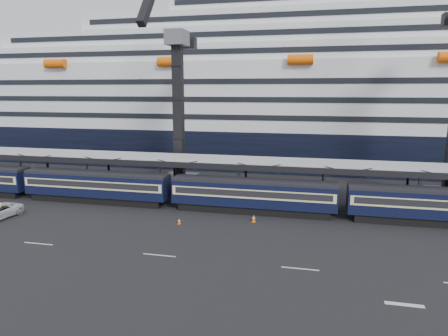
{
  "coord_description": "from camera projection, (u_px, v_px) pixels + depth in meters",
  "views": [
    {
      "loc": [
        -1.35,
        -34.39,
        14.06
      ],
      "look_at": [
        -11.43,
        10.0,
        5.15
      ],
      "focal_mm": 32.0,
      "sensor_mm": 36.0,
      "label": 1
    }
  ],
  "objects": [
    {
      "name": "traffic_cone_b",
      "position": [
        13.0,
        205.0,
        48.19
      ],
      "size": [
        0.41,
        0.41,
        0.83
      ],
      "color": "#EC5B07",
      "rests_on": "ground"
    },
    {
      "name": "traffic_cone_c",
      "position": [
        179.0,
        221.0,
        42.51
      ],
      "size": [
        0.34,
        0.34,
        0.69
      ],
      "color": "#EC5B07",
      "rests_on": "ground"
    },
    {
      "name": "cruise_ship",
      "position": [
        317.0,
        99.0,
        77.19
      ],
      "size": [
        214.09,
        28.84,
        34.0
      ],
      "color": "black",
      "rests_on": "ground"
    },
    {
      "name": "crane_dark_near",
      "position": [
        177.0,
        106.0,
        55.17
      ],
      "size": [
        4.5,
        17.75,
        35.08
      ],
      "color": "#515459",
      "rests_on": "ground"
    },
    {
      "name": "train",
      "position": [
        282.0,
        196.0,
        45.47
      ],
      "size": [
        133.05,
        3.0,
        4.05
      ],
      "color": "black",
      "rests_on": "ground"
    },
    {
      "name": "traffic_cone_d",
      "position": [
        254.0,
        218.0,
        43.19
      ],
      "size": [
        0.42,
        0.42,
        0.85
      ],
      "color": "#EC5B07",
      "rests_on": "ground"
    },
    {
      "name": "lane_markings",
      "position": [
        443.0,
        290.0,
        28.53
      ],
      "size": [
        111.0,
        4.27,
        0.02
      ],
      "color": "beige",
      "rests_on": "ground"
    },
    {
      "name": "ground",
      "position": [
        325.0,
        252.0,
        35.32
      ],
      "size": [
        260.0,
        260.0,
        0.0
      ],
      "primitive_type": "plane",
      "color": "black",
      "rests_on": "ground"
    },
    {
      "name": "canopy",
      "position": [
        324.0,
        165.0,
        47.71
      ],
      "size": [
        130.0,
        6.25,
        5.53
      ],
      "color": "#94969B",
      "rests_on": "ground"
    }
  ]
}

